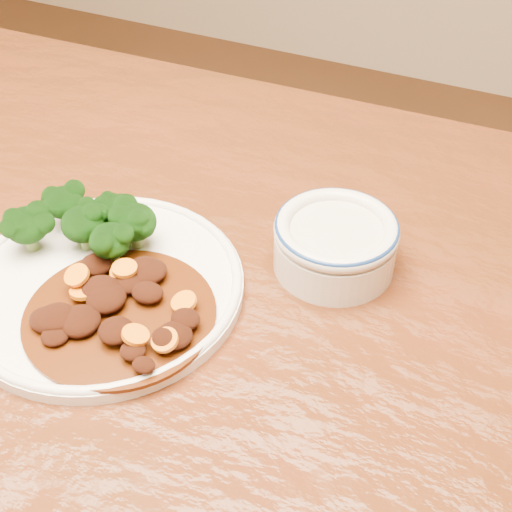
% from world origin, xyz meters
% --- Properties ---
extents(dining_table, '(1.52, 0.93, 0.75)m').
position_xyz_m(dining_table, '(0.00, 0.00, 0.67)').
color(dining_table, '#54210E').
rests_on(dining_table, ground).
extents(dinner_plate, '(0.25, 0.25, 0.02)m').
position_xyz_m(dinner_plate, '(0.01, 0.03, 0.76)').
color(dinner_plate, white).
rests_on(dinner_plate, dining_table).
extents(broccoli_florets, '(0.13, 0.09, 0.04)m').
position_xyz_m(broccoli_florets, '(-0.03, 0.07, 0.79)').
color(broccoli_florets, '#72924B').
rests_on(broccoli_florets, dinner_plate).
extents(mince_stew, '(0.16, 0.16, 0.03)m').
position_xyz_m(mince_stew, '(0.04, -0.00, 0.77)').
color(mince_stew, '#4B2208').
rests_on(mince_stew, dinner_plate).
extents(dip_bowl, '(0.11, 0.11, 0.05)m').
position_xyz_m(dip_bowl, '(0.19, 0.15, 0.78)').
color(dip_bowl, silver).
rests_on(dip_bowl, dining_table).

